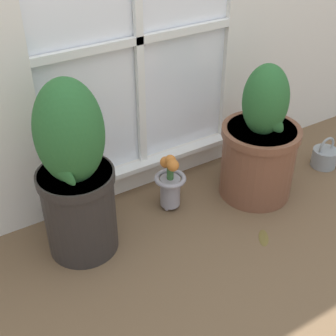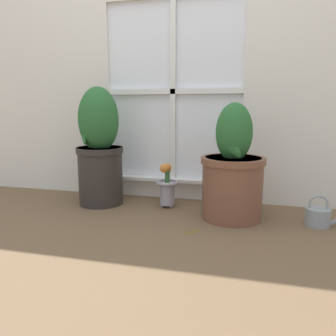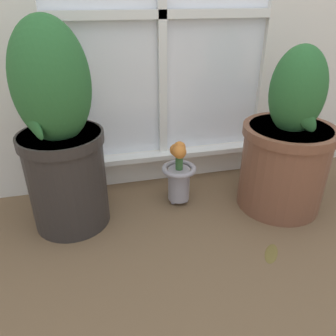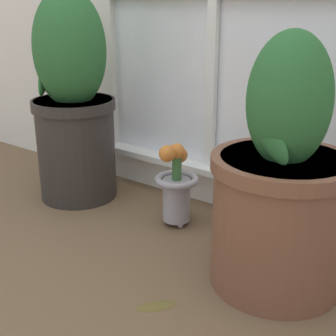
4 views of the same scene
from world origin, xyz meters
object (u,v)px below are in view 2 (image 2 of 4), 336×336
object	(u,v)px
potted_plant_left	(100,150)
watering_can	(318,216)
flower_vase	(167,186)
potted_plant_right	(233,173)

from	to	relation	value
potted_plant_left	watering_can	size ratio (longest dim) A/B	3.27
potted_plant_left	flower_vase	xyz separation A→B (m)	(0.46, 0.03, -0.23)
potted_plant_right	potted_plant_left	bearing A→B (deg)	174.32
potted_plant_right	watering_can	bearing A→B (deg)	-2.04
potted_plant_left	potted_plant_right	bearing A→B (deg)	-5.68
potted_plant_left	watering_can	distance (m)	1.41
flower_vase	watering_can	bearing A→B (deg)	-8.54
potted_plant_left	potted_plant_right	xyz separation A→B (m)	(0.89, -0.09, -0.10)
potted_plant_left	potted_plant_right	distance (m)	0.90
flower_vase	watering_can	xyz separation A→B (m)	(0.91, -0.14, -0.09)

